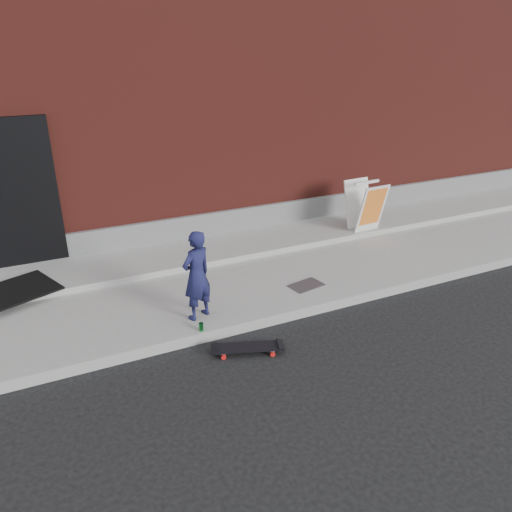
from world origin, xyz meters
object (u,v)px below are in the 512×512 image
pizza_sign (366,206)px  soda_can (201,327)px  child (197,276)px  skateboard (248,348)px

pizza_sign → soda_can: bearing=-153.9°
child → soda_can: (-0.09, -0.34, -0.55)m
child → skateboard: bearing=88.1°
skateboard → pizza_sign: (3.49, 2.41, 0.63)m
child → skateboard: size_ratio=1.37×
skateboard → soda_can: bearing=129.9°
pizza_sign → soda_can: (-3.90, -1.92, -0.50)m
skateboard → soda_can: (-0.42, 0.50, 0.13)m
soda_can → skateboard: bearing=-50.1°
child → skateboard: (0.33, -0.84, -0.68)m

